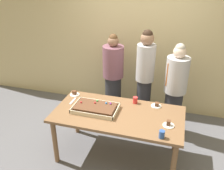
% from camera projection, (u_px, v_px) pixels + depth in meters
% --- Properties ---
extents(ground_plane, '(12.00, 12.00, 0.00)m').
position_uv_depth(ground_plane, '(117.00, 155.00, 3.73)').
color(ground_plane, '#5B5B60').
extents(interior_back_panel, '(8.00, 0.12, 3.00)m').
position_uv_depth(interior_back_panel, '(141.00, 33.00, 4.44)').
color(interior_back_panel, '#CCB784').
rests_on(interior_back_panel, ground_plane).
extents(party_table, '(1.81, 0.90, 0.76)m').
position_uv_depth(party_table, '(118.00, 118.00, 3.43)').
color(party_table, brown).
rests_on(party_table, ground_plane).
extents(sheet_cake, '(0.63, 0.39, 0.10)m').
position_uv_depth(sheet_cake, '(96.00, 108.00, 3.45)').
color(sheet_cake, beige).
rests_on(sheet_cake, party_table).
extents(plated_slice_near_left, '(0.15, 0.15, 0.06)m').
position_uv_depth(plated_slice_near_left, '(157.00, 105.00, 3.55)').
color(plated_slice_near_left, white).
rests_on(plated_slice_near_left, party_table).
extents(plated_slice_near_right, '(0.15, 0.15, 0.07)m').
position_uv_depth(plated_slice_near_right, '(75.00, 94.00, 3.86)').
color(plated_slice_near_right, white).
rests_on(plated_slice_near_right, party_table).
extents(plated_slice_far_left, '(0.15, 0.15, 0.08)m').
position_uv_depth(plated_slice_far_left, '(169.00, 124.00, 3.12)').
color(plated_slice_far_left, white).
rests_on(plated_slice_far_left, party_table).
extents(drink_cup_nearest, '(0.07, 0.07, 0.10)m').
position_uv_depth(drink_cup_nearest, '(135.00, 100.00, 3.62)').
color(drink_cup_nearest, red).
rests_on(drink_cup_nearest, party_table).
extents(drink_cup_middle, '(0.07, 0.07, 0.10)m').
position_uv_depth(drink_cup_middle, '(162.00, 134.00, 2.89)').
color(drink_cup_middle, '#2D5199').
rests_on(drink_cup_middle, party_table).
extents(cake_server_utensil, '(0.03, 0.20, 0.01)m').
position_uv_depth(cake_server_utensil, '(73.00, 101.00, 3.69)').
color(cake_server_utensil, silver).
rests_on(cake_server_utensil, party_table).
extents(person_serving_front, '(0.35, 0.35, 1.60)m').
position_uv_depth(person_serving_front, '(175.00, 91.00, 3.87)').
color(person_serving_front, '#28282D').
rests_on(person_serving_front, ground_plane).
extents(person_green_shirt_behind, '(0.37, 0.37, 1.59)m').
position_uv_depth(person_green_shirt_behind, '(113.00, 76.00, 4.40)').
color(person_green_shirt_behind, '#28282D').
rests_on(person_green_shirt_behind, ground_plane).
extents(person_striped_tie_right, '(0.30, 0.30, 1.74)m').
position_uv_depth(person_striped_tie_right, '(145.00, 78.00, 4.05)').
color(person_striped_tie_right, '#28282D').
rests_on(person_striped_tie_right, ground_plane).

